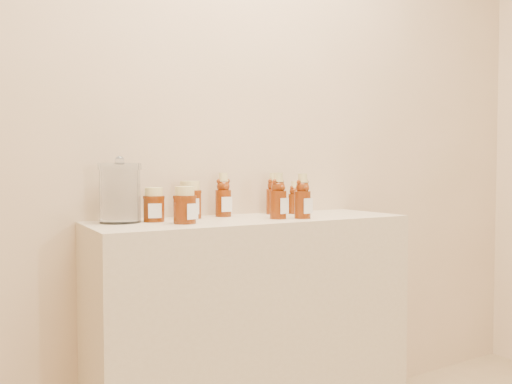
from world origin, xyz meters
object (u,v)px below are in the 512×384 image
bear_bottle_front_left (278,193)px  glass_canister (120,190)px  honey_jar_left (154,205)px  display_table (253,337)px  bear_bottle_back_left (223,192)px

bear_bottle_front_left → glass_canister: size_ratio=0.87×
honey_jar_left → bear_bottle_front_left: bearing=-3.2°
bear_bottle_front_left → glass_canister: (-0.55, 0.15, 0.01)m
display_table → bear_bottle_back_left: (-0.06, 0.13, 0.55)m
bear_bottle_back_left → glass_canister: 0.41m
glass_canister → bear_bottle_back_left: bearing=5.5°
bear_bottle_back_left → honey_jar_left: bear_bottle_back_left is taller
display_table → glass_canister: glass_canister is taller
bear_bottle_back_left → bear_bottle_front_left: size_ratio=1.00×
bear_bottle_front_left → honey_jar_left: bearing=148.1°
display_table → bear_bottle_front_left: 0.55m
display_table → honey_jar_left: size_ratio=10.07×
display_table → glass_canister: 0.74m
display_table → honey_jar_left: bearing=169.3°
bear_bottle_front_left → glass_canister: glass_canister is taller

